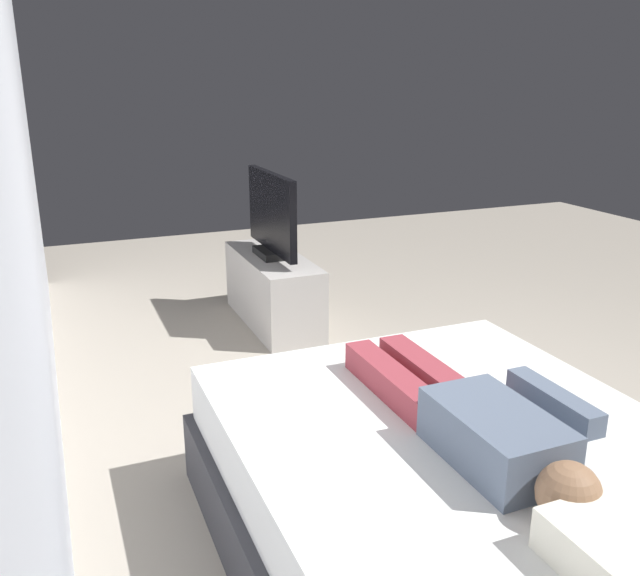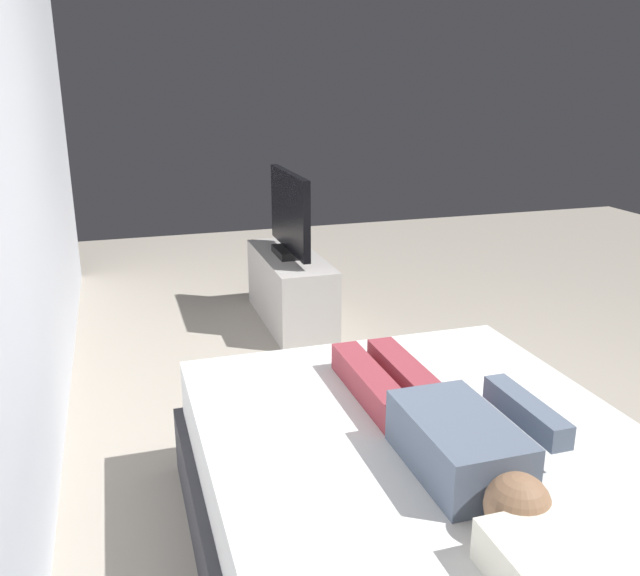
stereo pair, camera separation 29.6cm
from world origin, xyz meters
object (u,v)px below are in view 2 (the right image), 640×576
tv_stand (291,289)px  tv (290,216)px  bed (439,523)px  person (442,426)px  remote (521,407)px

tv_stand → tv: 0.53m
tv → tv_stand: bearing=0.0°
tv_stand → bed: bearing=175.8°
bed → tv: size_ratio=2.35×
person → tv: size_ratio=1.43×
remote → tv: (2.56, 0.21, 0.24)m
person → tv_stand: 2.74m
bed → tv: (2.74, -0.20, 0.52)m
person → tv_stand: size_ratio=1.15×
bed → tv_stand: bearing=-4.2°
remote → tv: tv is taller
bed → tv: 2.79m
person → remote: bearing=-69.5°
person → tv_stand: (2.71, -0.20, -0.37)m
remote → person: bearing=110.5°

